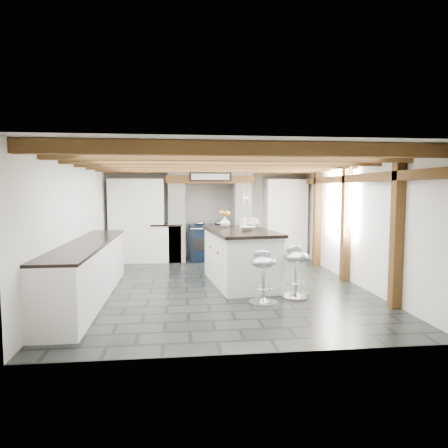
{
  "coord_description": "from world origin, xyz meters",
  "views": [
    {
      "loc": [
        -0.74,
        -7.07,
        1.76
      ],
      "look_at": [
        0.1,
        0.4,
        1.1
      ],
      "focal_mm": 32.0,
      "sensor_mm": 36.0,
      "label": 1
    }
  ],
  "objects": [
    {
      "name": "ground",
      "position": [
        0.0,
        0.0,
        0.0
      ],
      "size": [
        6.0,
        6.0,
        0.0
      ],
      "primitive_type": "plane",
      "color": "black",
      "rests_on": "ground"
    },
    {
      "name": "room_shell",
      "position": [
        -0.61,
        1.42,
        1.07
      ],
      "size": [
        6.0,
        6.03,
        6.0
      ],
      "color": "silver",
      "rests_on": "ground"
    },
    {
      "name": "range_cooker",
      "position": [
        0.0,
        2.68,
        0.47
      ],
      "size": [
        1.0,
        0.63,
        0.99
      ],
      "color": "black",
      "rests_on": "ground"
    },
    {
      "name": "kitchen_island",
      "position": [
        0.38,
        0.19,
        0.52
      ],
      "size": [
        1.3,
        2.15,
        1.35
      ],
      "rotation": [
        0.0,
        0.0,
        0.12
      ],
      "color": "white",
      "rests_on": "ground"
    },
    {
      "name": "bar_stool_near",
      "position": [
        1.12,
        -0.88,
        0.53
      ],
      "size": [
        0.51,
        0.51,
        0.85
      ],
      "rotation": [
        0.0,
        0.0,
        0.25
      ],
      "color": "silver",
      "rests_on": "ground"
    },
    {
      "name": "bar_stool_far",
      "position": [
        0.54,
        -1.14,
        0.51
      ],
      "size": [
        0.53,
        0.53,
        0.82
      ],
      "rotation": [
        0.0,
        0.0,
        -0.41
      ],
      "color": "silver",
      "rests_on": "ground"
    }
  ]
}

